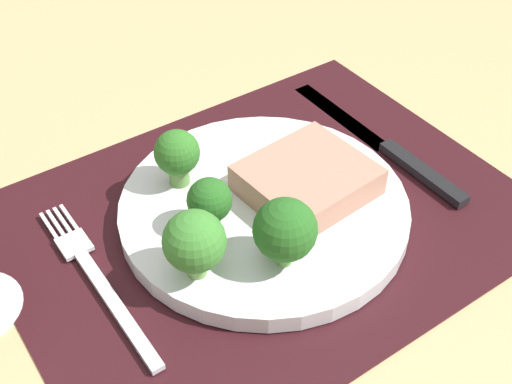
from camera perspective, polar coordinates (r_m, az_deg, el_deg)
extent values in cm
cube|color=tan|center=(58.45, 0.66, -3.29)|extent=(140.00, 110.00, 3.00)
cube|color=black|center=(57.28, 0.67, -2.13)|extent=(42.83, 32.84, 0.30)
cylinder|color=silver|center=(56.62, 0.68, -1.44)|extent=(24.35, 24.35, 1.60)
cube|color=tan|center=(56.41, 4.36, 1.05)|extent=(10.65, 9.70, 2.53)
cylinder|color=#6B994C|center=(50.90, 2.40, -5.41)|extent=(1.23, 1.23, 1.40)
sphere|color=#235B1E|center=(48.90, 2.49, -3.22)|extent=(4.83, 4.83, 4.83)
cylinder|color=#6B994C|center=(53.53, -3.82, -2.48)|extent=(1.63, 1.63, 1.42)
sphere|color=#235B1E|center=(51.99, -3.93, -0.72)|extent=(3.60, 3.60, 3.60)
cylinder|color=#5B8942|center=(57.77, -6.54, 1.45)|extent=(1.76, 1.76, 1.65)
sphere|color=#2D6B23|center=(56.20, -6.73, 3.37)|extent=(3.89, 3.89, 3.89)
cylinder|color=#6B994C|center=(50.27, -5.08, -6.33)|extent=(1.46, 1.46, 1.45)
sphere|color=#387A2D|center=(48.28, -5.27, -4.19)|extent=(4.69, 4.69, 4.69)
cube|color=silver|center=(51.31, -11.75, -9.60)|extent=(1.00, 13.00, 0.50)
cube|color=silver|center=(56.41, -15.19, -4.33)|extent=(2.40, 2.60, 0.40)
cube|color=silver|center=(58.47, -17.18, -2.83)|extent=(0.30, 3.60, 0.35)
cube|color=silver|center=(58.56, -16.64, -2.61)|extent=(0.30, 3.60, 0.35)
cube|color=silver|center=(58.66, -16.11, -2.38)|extent=(0.30, 3.60, 0.35)
cube|color=silver|center=(58.76, -15.58, -2.15)|extent=(0.30, 3.60, 0.35)
cube|color=black|center=(62.66, 13.97, 1.66)|extent=(1.40, 10.00, 0.80)
cube|color=silver|center=(68.96, 7.19, 6.63)|extent=(1.80, 13.00, 0.30)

